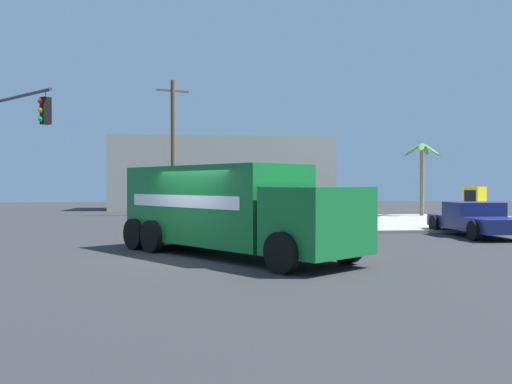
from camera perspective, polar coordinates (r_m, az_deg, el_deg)
name	(u,v)px	position (r m, az deg, el deg)	size (l,w,h in m)	color
ground_plane	(188,259)	(15.69, -7.16, -6.94)	(100.00, 100.00, 0.00)	#2B2B2D
sidewalk_corner_far	(437,222)	(31.48, 18.33, -2.95)	(12.24, 12.24, 0.14)	#9E998E
delivery_truck	(229,208)	(16.18, -2.81, -1.68)	(7.02, 8.02, 2.66)	#146B2D
traffic_light_secondary	(10,141)	(23.20, -24.24, 4.85)	(3.33, 3.61, 5.67)	#38383D
pickup_navy	(476,218)	(24.01, 21.96, -2.55)	(2.27, 5.21, 1.38)	navy
vending_machine_red	(474,204)	(30.59, 21.82, -1.20)	(1.08, 1.15, 1.85)	yellow
vending_machine_blue	(475,202)	(33.80, 21.90, -1.01)	(1.14, 1.17, 1.85)	red
palm_tree_far	(422,166)	(36.03, 16.93, 2.65)	(2.62, 2.59, 4.60)	#7A6647
utility_pole	(173,146)	(36.92, -8.66, 4.77)	(2.10, 0.90, 9.03)	brown
building_backdrop	(222,174)	(46.49, -3.51, 1.91)	(18.27, 6.00, 5.99)	beige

